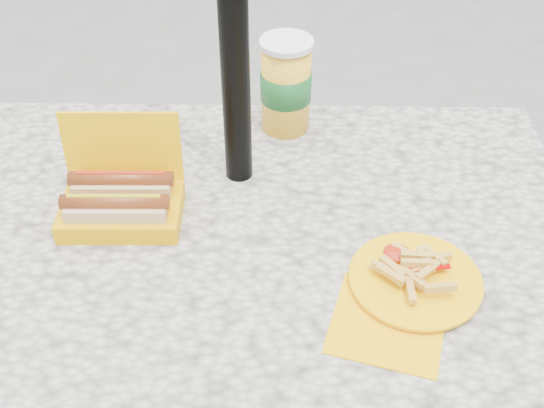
{
  "coord_description": "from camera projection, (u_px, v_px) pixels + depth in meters",
  "views": [
    {
      "loc": [
        0.08,
        -0.85,
        1.55
      ],
      "look_at": [
        0.06,
        0.02,
        0.8
      ],
      "focal_mm": 45.0,
      "sensor_mm": 36.0,
      "label": 1
    }
  ],
  "objects": [
    {
      "name": "hotdog_box",
      "position": [
        121.0,
        200.0,
        1.17
      ],
      "size": [
        0.21,
        0.15,
        0.17
      ],
      "rotation": [
        0.0,
        0.0,
        0.02
      ],
      "color": "#FFBB00",
      "rests_on": "picnic_table"
    },
    {
      "name": "soda_cup",
      "position": [
        286.0,
        85.0,
        1.34
      ],
      "size": [
        0.1,
        0.1,
        0.19
      ],
      "rotation": [
        0.0,
        0.0,
        -0.04
      ],
      "color": "yellow",
      "rests_on": "picnic_table"
    },
    {
      "name": "fries_plate",
      "position": [
        412.0,
        281.0,
        1.06
      ],
      "size": [
        0.26,
        0.29,
        0.04
      ],
      "rotation": [
        0.0,
        0.0,
        -0.28
      ],
      "color": "#FFB702",
      "rests_on": "picnic_table"
    },
    {
      "name": "picnic_table",
      "position": [
        237.0,
        275.0,
        1.24
      ],
      "size": [
        1.2,
        0.8,
        0.75
      ],
      "color": "beige",
      "rests_on": "ground"
    }
  ]
}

